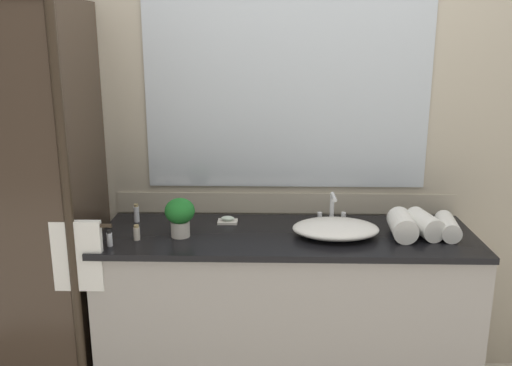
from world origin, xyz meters
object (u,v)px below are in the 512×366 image
at_px(amenity_bottle_body_wash, 109,239).
at_px(amenity_bottle_lotion, 137,233).
at_px(rolled_towel_middle, 424,224).
at_px(rolled_towel_near_edge, 448,226).
at_px(amenity_bottle_shampoo, 137,213).
at_px(sink_basin, 336,229).
at_px(soap_dish, 228,220).
at_px(faucet, 332,214).
at_px(potted_plant, 180,214).
at_px(rolled_towel_far_edge, 402,225).

relative_size(amenity_bottle_body_wash, amenity_bottle_lotion, 1.04).
height_order(amenity_bottle_lotion, rolled_towel_middle, rolled_towel_middle).
bearing_deg(amenity_bottle_body_wash, rolled_towel_near_edge, 6.26).
xyz_separation_m(amenity_bottle_shampoo, rolled_towel_middle, (1.41, -0.16, 0.01)).
distance_m(amenity_bottle_lotion, amenity_bottle_shampoo, 0.26).
bearing_deg(rolled_towel_near_edge, sink_basin, -178.57).
distance_m(sink_basin, amenity_bottle_lotion, 0.94).
distance_m(sink_basin, amenity_bottle_shampoo, 1.01).
bearing_deg(soap_dish, amenity_bottle_shampoo, 179.19).
height_order(faucet, amenity_bottle_lotion, faucet).
bearing_deg(amenity_bottle_body_wash, rolled_towel_middle, 6.77).
relative_size(potted_plant, rolled_towel_far_edge, 0.86).
height_order(amenity_bottle_body_wash, amenity_bottle_shampoo, amenity_bottle_shampoo).
xyz_separation_m(amenity_bottle_body_wash, rolled_towel_far_edge, (1.35, 0.15, 0.02)).
bearing_deg(amenity_bottle_shampoo, rolled_towel_middle, -6.65).
distance_m(soap_dish, rolled_towel_middle, 0.96).
bearing_deg(sink_basin, amenity_bottle_shampoo, 169.76).
xyz_separation_m(sink_basin, rolled_towel_near_edge, (0.53, 0.01, 0.01)).
distance_m(sink_basin, potted_plant, 0.74).
distance_m(faucet, potted_plant, 0.76).
xyz_separation_m(sink_basin, amenity_bottle_lotion, (-0.93, -0.08, -0.00)).
relative_size(sink_basin, amenity_bottle_lotion, 5.66).
bearing_deg(amenity_bottle_body_wash, faucet, 17.58).
xyz_separation_m(potted_plant, amenity_bottle_body_wash, (-0.30, -0.13, -0.07)).
bearing_deg(amenity_bottle_body_wash, potted_plant, 23.58).
xyz_separation_m(sink_basin, amenity_bottle_body_wash, (-1.04, -0.16, 0.00)).
relative_size(amenity_bottle_body_wash, rolled_towel_far_edge, 0.35).
height_order(soap_dish, amenity_bottle_lotion, amenity_bottle_lotion).
distance_m(soap_dish, amenity_bottle_lotion, 0.48).
bearing_deg(faucet, amenity_bottle_body_wash, -162.42).
distance_m(faucet, soap_dish, 0.53).
xyz_separation_m(faucet, potted_plant, (-0.74, -0.20, 0.05)).
relative_size(amenity_bottle_lotion, rolled_towel_far_edge, 0.33).
xyz_separation_m(potted_plant, amenity_bottle_lotion, (-0.20, -0.05, -0.07)).
height_order(faucet, soap_dish, faucet).
bearing_deg(amenity_bottle_lotion, sink_basin, 4.72).
bearing_deg(rolled_towel_far_edge, sink_basin, 178.51).
xyz_separation_m(faucet, rolled_towel_near_edge, (0.53, -0.16, -0.01)).
height_order(sink_basin, rolled_towel_near_edge, rolled_towel_near_edge).
height_order(amenity_bottle_shampoo, rolled_towel_far_edge, rolled_towel_far_edge).
distance_m(sink_basin, faucet, 0.17).
bearing_deg(rolled_towel_far_edge, soap_dish, 167.82).
relative_size(soap_dish, amenity_bottle_body_wash, 1.32).
bearing_deg(rolled_towel_far_edge, faucet, 150.24).
relative_size(potted_plant, amenity_bottle_shampoo, 1.99).
bearing_deg(rolled_towel_middle, rolled_towel_near_edge, -0.64).
distance_m(amenity_bottle_body_wash, rolled_towel_middle, 1.47).
relative_size(potted_plant, rolled_towel_middle, 0.86).
bearing_deg(sink_basin, rolled_towel_near_edge, 1.43).
distance_m(potted_plant, amenity_bottle_body_wash, 0.34).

